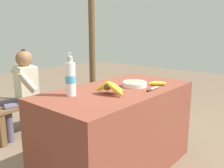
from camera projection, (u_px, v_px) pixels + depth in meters
name	position (u px, v px, depth m)	size (l,w,h in m)	color
ground_plane	(117.00, 168.00, 2.22)	(12.00, 12.00, 0.00)	#75604C
market_counter	(118.00, 130.00, 2.14)	(1.44, 0.74, 0.77)	brown
banana_bunch_ripe	(110.00, 87.00, 1.86)	(0.17, 0.27, 0.13)	#4C381E
serving_bowl	(135.00, 84.00, 2.15)	(0.22, 0.22, 0.05)	white
water_bottle	(70.00, 78.00, 1.82)	(0.08, 0.08, 0.34)	white
loose_banana_front	(158.00, 83.00, 2.18)	(0.14, 0.15, 0.04)	yellow
knife	(151.00, 89.00, 2.00)	(0.20, 0.04, 0.02)	#BCBCC1
wooden_bench	(47.00, 102.00, 3.15)	(1.54, 0.32, 0.41)	brown
seated_vendor	(22.00, 87.00, 2.83)	(0.45, 0.42, 1.06)	#564C60
banana_bunch_green	(72.00, 87.00, 3.46)	(0.15, 0.24, 0.13)	#4C381E
support_post_far	(92.00, 28.00, 4.16)	(0.11, 0.11, 2.65)	brown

